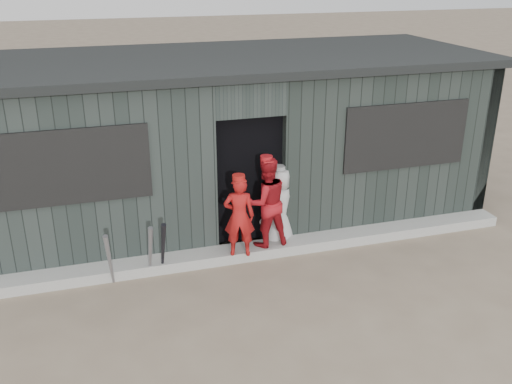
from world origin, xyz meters
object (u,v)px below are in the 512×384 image
object	(u,v)px
bat_left	(110,260)
player_grey_back	(279,207)
bat_mid	(150,252)
dugout	(226,138)
bat_right	(163,248)
player_red_left	(239,216)
player_red_right	(266,202)

from	to	relation	value
bat_left	player_grey_back	xyz separation A→B (m)	(2.48, 0.50, 0.22)
bat_mid	dugout	bearing A→B (deg)	51.21
bat_right	player_red_left	bearing A→B (deg)	2.11
bat_left	player_red_left	xyz separation A→B (m)	(1.77, 0.09, 0.34)
bat_left	player_red_left	size ratio (longest dim) A/B	0.68
bat_left	player_red_left	bearing A→B (deg)	2.92
player_red_right	player_grey_back	size ratio (longest dim) A/B	1.08
dugout	bat_left	bearing A→B (deg)	-136.53
player_red_left	player_red_right	bearing A→B (deg)	-141.67
bat_left	bat_right	size ratio (longest dim) A/B	0.90
bat_left	dugout	distance (m)	2.97
player_red_right	dugout	xyz separation A→B (m)	(-0.16, 1.66, 0.48)
bat_right	dugout	size ratio (longest dim) A/B	0.11
bat_left	bat_right	bearing A→B (deg)	4.14
bat_mid	player_red_left	distance (m)	1.28
bat_mid	player_red_right	size ratio (longest dim) A/B	0.61
player_red_right	player_grey_back	bearing A→B (deg)	-147.32
bat_mid	bat_right	size ratio (longest dim) A/B	0.93
player_grey_back	dugout	bearing A→B (deg)	-95.68
bat_mid	player_red_right	distance (m)	1.75
player_red_left	bat_mid	bearing A→B (deg)	16.41
player_red_left	player_red_right	size ratio (longest dim) A/B	0.88
player_red_left	player_grey_back	xyz separation A→B (m)	(0.72, 0.41, -0.12)
player_grey_back	dugout	size ratio (longest dim) A/B	0.15
bat_mid	player_red_left	size ratio (longest dim) A/B	0.70
bat_right	player_red_left	distance (m)	1.11
player_red_left	dugout	bearing A→B (deg)	-84.15
dugout	player_grey_back	bearing A→B (deg)	-73.43
player_red_left	bat_right	bearing A→B (deg)	16.74
bat_right	dugout	distance (m)	2.48
bat_left	bat_right	world-z (taller)	bat_right
player_red_left	player_grey_back	size ratio (longest dim) A/B	0.95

